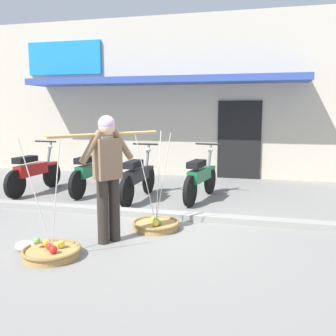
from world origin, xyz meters
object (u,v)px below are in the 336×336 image
object	(u,v)px
motorcycle_nearest_shop	(33,172)
motorcycle_second_in_row	(91,172)
plastic_litter_bag	(26,246)
motorcycle_end_of_row	(200,177)
fruit_vendor	(108,170)
fruit_basket_left_side	(156,224)
fruit_basket_right_side	(52,251)
motorcycle_third_in_row	(138,177)

from	to	relation	value
motorcycle_nearest_shop	motorcycle_second_in_row	distance (m)	1.25
motorcycle_second_in_row	plastic_litter_bag	world-z (taller)	motorcycle_second_in_row
motorcycle_end_of_row	plastic_litter_bag	size ratio (longest dim) A/B	6.46
fruit_vendor	plastic_litter_bag	bearing A→B (deg)	-145.84
fruit_vendor	motorcycle_end_of_row	bearing A→B (deg)	73.59
fruit_vendor	fruit_basket_left_side	size ratio (longest dim) A/B	1.17
fruit_basket_left_side	plastic_litter_bag	distance (m)	1.84
fruit_vendor	motorcycle_second_in_row	distance (m)	3.19
fruit_basket_right_side	motorcycle_nearest_shop	world-z (taller)	fruit_basket_right_side
fruit_basket_left_side	motorcycle_third_in_row	world-z (taller)	fruit_basket_left_side
fruit_vendor	motorcycle_second_in_row	xyz separation A→B (m)	(-1.56, 2.73, -0.52)
motorcycle_third_in_row	motorcycle_end_of_row	world-z (taller)	same
motorcycle_second_in_row	motorcycle_third_in_row	bearing A→B (deg)	-16.94
fruit_basket_right_side	motorcycle_third_in_row	world-z (taller)	fruit_basket_right_side
fruit_vendor	motorcycle_third_in_row	bearing A→B (deg)	99.46
fruit_vendor	motorcycle_end_of_row	distance (m)	2.86
fruit_basket_left_side	plastic_litter_bag	bearing A→B (deg)	-136.29
fruit_basket_left_side	plastic_litter_bag	size ratio (longest dim) A/B	5.19
plastic_litter_bag	motorcycle_nearest_shop	bearing A→B (deg)	121.93
fruit_vendor	motorcycle_end_of_row	xyz separation A→B (m)	(0.79, 2.70, -0.52)
motorcycle_second_in_row	fruit_vendor	bearing A→B (deg)	-60.27
motorcycle_third_in_row	motorcycle_end_of_row	xyz separation A→B (m)	(1.19, 0.32, 0.00)
fruit_basket_left_side	fruit_basket_right_side	distance (m)	1.64
fruit_basket_left_side	fruit_basket_right_side	world-z (taller)	same
motorcycle_nearest_shop	plastic_litter_bag	xyz separation A→B (m)	(1.91, -3.07, -0.38)
fruit_basket_left_side	motorcycle_nearest_shop	size ratio (longest dim) A/B	0.80
fruit_basket_left_side	motorcycle_end_of_row	size ratio (longest dim) A/B	0.80
fruit_basket_right_side	motorcycle_nearest_shop	distance (m)	3.94
fruit_basket_right_side	motorcycle_end_of_row	xyz separation A→B (m)	(1.25, 3.38, 0.38)
motorcycle_second_in_row	plastic_litter_bag	bearing A→B (deg)	-78.34
motorcycle_third_in_row	plastic_litter_bag	size ratio (longest dim) A/B	6.51
motorcycle_second_in_row	motorcycle_third_in_row	world-z (taller)	same
fruit_vendor	plastic_litter_bag	size ratio (longest dim) A/B	6.05
fruit_basket_left_side	plastic_litter_bag	world-z (taller)	fruit_basket_left_side
fruit_vendor	fruit_basket_right_side	size ratio (longest dim) A/B	1.17
motorcycle_nearest_shop	plastic_litter_bag	size ratio (longest dim) A/B	6.51
motorcycle_third_in_row	plastic_litter_bag	world-z (taller)	motorcycle_third_in_row
motorcycle_second_in_row	plastic_litter_bag	size ratio (longest dim) A/B	6.51
fruit_vendor	motorcycle_third_in_row	xyz separation A→B (m)	(-0.40, 2.38, -0.52)
fruit_basket_right_side	plastic_litter_bag	bearing A→B (deg)	167.92
fruit_basket_right_side	motorcycle_end_of_row	world-z (taller)	fruit_basket_right_side
fruit_basket_left_side	motorcycle_second_in_row	bearing A→B (deg)	134.57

